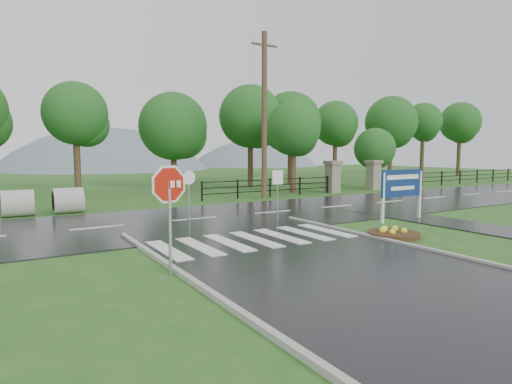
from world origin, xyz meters
TOP-DOWN VIEW (x-y plane):
  - ground at (0.00, 0.00)m, footprint 120.00×120.00m
  - main_road at (0.00, 10.00)m, footprint 90.00×8.00m
  - walkway at (8.50, 4.00)m, footprint 2.20×11.00m
  - crosswalk at (0.00, 5.00)m, footprint 6.50×2.80m
  - pillar_west at (13.00, 16.00)m, footprint 1.00×1.00m
  - pillar_east at (17.00, 16.00)m, footprint 1.00×1.00m
  - fence_west at (7.75, 16.00)m, footprint 9.58×0.08m
  - fence_east at (27.75, 16.00)m, footprint 20.58×0.08m
  - hills at (3.49, 65.00)m, footprint 102.00×48.00m
  - treeline at (1.00, 24.00)m, footprint 83.20×5.20m
  - stop_sign at (-3.72, 2.77)m, footprint 1.22×0.26m
  - estate_billboard at (7.32, 5.23)m, footprint 2.48×0.11m
  - flower_bed at (4.39, 3.09)m, footprint 1.74×1.74m
  - reg_sign_small at (2.77, 7.81)m, footprint 0.47×0.10m
  - reg_sign_round at (-1.05, 8.09)m, footprint 0.51×0.07m
  - utility_pole_east at (6.98, 15.50)m, footprint 1.79×0.34m
  - entrance_tree_left at (10.64, 17.50)m, footprint 3.80×3.80m
  - entrance_tree_right at (18.67, 17.50)m, footprint 3.27×3.27m

SIDE VIEW (x-z plane):
  - hills at x=3.49m, z-range -39.54..8.46m
  - ground at x=0.00m, z-range 0.00..0.00m
  - main_road at x=0.00m, z-range -0.02..0.02m
  - walkway at x=8.50m, z-range -0.02..0.02m
  - treeline at x=1.00m, z-range -5.00..5.00m
  - crosswalk at x=0.00m, z-range 0.05..0.07m
  - flower_bed at x=4.39m, z-range -0.04..0.30m
  - fence_west at x=7.75m, z-range 0.12..1.32m
  - fence_east at x=27.75m, z-range 0.14..1.34m
  - pillar_west at x=13.00m, z-range 0.06..2.30m
  - pillar_east at x=17.00m, z-range 0.06..2.30m
  - reg_sign_round at x=-1.05m, z-range 0.30..2.51m
  - estate_billboard at x=7.32m, z-range 0.41..2.58m
  - reg_sign_small at x=2.77m, z-range 0.45..2.59m
  - stop_sign at x=-3.72m, z-range 0.54..3.33m
  - entrance_tree_right at x=18.67m, z-range 0.71..5.47m
  - entrance_tree_left at x=10.64m, z-range 1.25..7.64m
  - utility_pole_east at x=6.98m, z-range 0.08..10.15m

